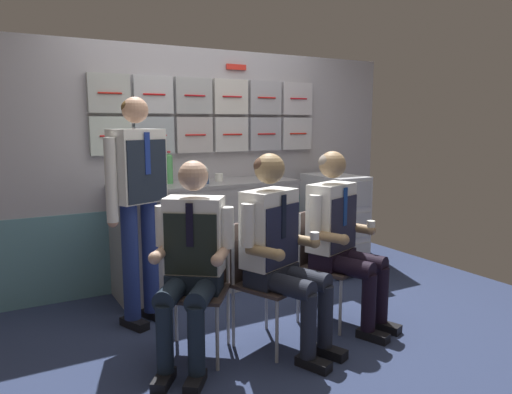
{
  "coord_description": "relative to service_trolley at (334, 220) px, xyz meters",
  "views": [
    {
      "loc": [
        -1.76,
        -2.82,
        1.48
      ],
      "look_at": [
        -0.12,
        0.08,
        0.97
      ],
      "focal_mm": 33.96,
      "sensor_mm": 36.0,
      "label": 1
    }
  ],
  "objects": [
    {
      "name": "water_bottle_short",
      "position": [
        -1.87,
        -0.0,
        0.56
      ],
      "size": [
        0.07,
        0.07,
        0.25
      ],
      "color": "silver",
      "rests_on": "galley_counter"
    },
    {
      "name": "crew_member_right",
      "position": [
        -1.39,
        -1.16,
        0.19
      ],
      "size": [
        0.57,
        0.71,
        1.29
      ],
      "color": "black",
      "rests_on": "ground"
    },
    {
      "name": "folding_chair_by_counter",
      "position": [
        -0.84,
        -0.9,
        -0.01
      ],
      "size": [
        0.51,
        0.51,
        0.83
      ],
      "color": "#A8AAAF",
      "rests_on": "ground"
    },
    {
      "name": "crew_member_standing",
      "position": [
        -2.05,
        -0.32,
        0.47
      ],
      "size": [
        0.49,
        0.36,
        1.66
      ],
      "color": "black",
      "rests_on": "ground"
    },
    {
      "name": "ground",
      "position": [
        -1.26,
        -0.92,
        -0.54
      ],
      "size": [
        4.8,
        4.8,
        0.04
      ],
      "primitive_type": "cube",
      "color": "navy"
    },
    {
      "name": "water_bottle_tall",
      "position": [
        -1.73,
        0.2,
        0.57
      ],
      "size": [
        0.07,
        0.07,
        0.26
      ],
      "color": "silver",
      "rests_on": "galley_counter"
    },
    {
      "name": "crew_member_by_counter",
      "position": [
        -0.79,
        -1.05,
        0.19
      ],
      "size": [
        0.56,
        0.7,
        1.28
      ],
      "color": "black",
      "rests_on": "ground"
    },
    {
      "name": "service_trolley",
      "position": [
        0.0,
        0.0,
        0.0
      ],
      "size": [
        0.4,
        0.65,
        0.97
      ],
      "color": "black",
      "rests_on": "ground"
    },
    {
      "name": "galley_bulkhead",
      "position": [
        -1.24,
        0.45,
        0.58
      ],
      "size": [
        4.2,
        0.14,
        2.15
      ],
      "color": "#AFACB5",
      "rests_on": "ground"
    },
    {
      "name": "folding_chair_right",
      "position": [
        -1.44,
        -1.02,
        -0.01
      ],
      "size": [
        0.52,
        0.52,
        0.83
      ],
      "color": "#A8AAAF",
      "rests_on": "ground"
    },
    {
      "name": "espresso_cup_small",
      "position": [
        -1.74,
        0.31,
        0.48
      ],
      "size": [
        0.07,
        0.07,
        0.08
      ],
      "color": "tan",
      "rests_on": "galley_counter"
    },
    {
      "name": "galley_counter",
      "position": [
        -1.31,
        0.17,
        -0.04
      ],
      "size": [
        1.65,
        0.53,
        0.96
      ],
      "color": "#9A999D",
      "rests_on": "ground"
    },
    {
      "name": "sparkling_bottle_green",
      "position": [
        -1.62,
        0.24,
        0.58
      ],
      "size": [
        0.06,
        0.06,
        0.28
      ],
      "color": "#4B9F55",
      "rests_on": "galley_counter"
    },
    {
      "name": "coffee_cup_spare",
      "position": [
        -1.36,
        0.08,
        0.49
      ],
      "size": [
        0.07,
        0.07,
        0.08
      ],
      "color": "navy",
      "rests_on": "galley_counter"
    },
    {
      "name": "crew_member_left",
      "position": [
        -1.94,
        -1.05,
        0.17
      ],
      "size": [
        0.62,
        0.68,
        1.25
      ],
      "color": "black",
      "rests_on": "ground"
    },
    {
      "name": "water_bottle_blue_cap",
      "position": [
        -1.97,
        0.29,
        0.57
      ],
      "size": [
        0.07,
        0.07,
        0.27
      ],
      "color": "silver",
      "rests_on": "galley_counter"
    },
    {
      "name": "paper_cup_tan",
      "position": [
        -1.17,
        0.19,
        0.48
      ],
      "size": [
        0.07,
        0.07,
        0.07
      ],
      "color": "white",
      "rests_on": "galley_counter"
    },
    {
      "name": "folding_chair_left",
      "position": [
        -1.85,
        -0.92,
        -0.01
      ],
      "size": [
        0.56,
        0.56,
        0.83
      ],
      "color": "#A8AAAF",
      "rests_on": "ground"
    }
  ]
}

